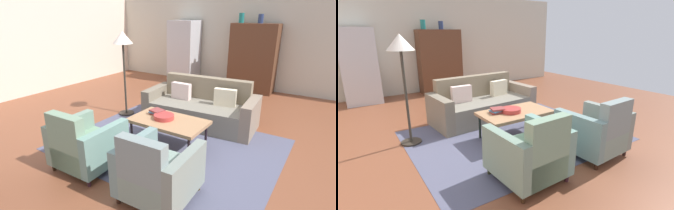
% 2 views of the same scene
% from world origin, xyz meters
% --- Properties ---
extents(ground_plane, '(10.92, 10.92, 0.00)m').
position_xyz_m(ground_plane, '(0.00, 0.00, 0.00)').
color(ground_plane, brown).
extents(wall_back, '(9.10, 0.12, 2.80)m').
position_xyz_m(wall_back, '(0.00, 3.91, 1.40)').
color(wall_back, beige).
rests_on(wall_back, ground).
extents(wall_left, '(0.12, 7.82, 2.80)m').
position_xyz_m(wall_left, '(-4.55, 0.00, 1.40)').
color(wall_left, beige).
rests_on(wall_left, ground).
extents(area_rug, '(3.40, 2.60, 0.01)m').
position_xyz_m(area_rug, '(0.10, -0.34, 0.00)').
color(area_rug, '#53546B').
rests_on(area_rug, ground).
extents(couch, '(2.16, 1.06, 0.86)m').
position_xyz_m(couch, '(0.09, 0.80, 0.29)').
color(couch, gray).
rests_on(couch, ground).
extents(coffee_table, '(1.20, 0.70, 0.46)m').
position_xyz_m(coffee_table, '(0.10, -0.39, 0.42)').
color(coffee_table, black).
rests_on(coffee_table, ground).
extents(armchair_left, '(0.83, 0.83, 0.88)m').
position_xyz_m(armchair_left, '(-0.50, -1.56, 0.34)').
color(armchair_left, '#292B19').
rests_on(armchair_left, ground).
extents(armchair_right, '(0.83, 0.83, 0.88)m').
position_xyz_m(armchair_right, '(0.70, -1.56, 0.34)').
color(armchair_right, '#2C2D1F').
rests_on(armchair_right, ground).
extents(fruit_bowl, '(0.33, 0.33, 0.07)m').
position_xyz_m(fruit_bowl, '(0.01, -0.39, 0.49)').
color(fruit_bowl, '#B43633').
rests_on(fruit_bowl, coffee_table).
extents(book_stack, '(0.27, 0.23, 0.08)m').
position_xyz_m(book_stack, '(-0.19, -0.29, 0.50)').
color(book_stack, maroon).
rests_on(book_stack, coffee_table).
extents(cabinet, '(1.20, 0.51, 1.80)m').
position_xyz_m(cabinet, '(0.20, 3.56, 0.90)').
color(cabinet, '#553320').
rests_on(cabinet, ground).
extents(vase_tall, '(0.14, 0.14, 0.25)m').
position_xyz_m(vase_tall, '(-0.20, 3.56, 1.93)').
color(vase_tall, '#1A6D68').
rests_on(vase_tall, cabinet).
extents(vase_round, '(0.13, 0.13, 0.23)m').
position_xyz_m(vase_round, '(0.30, 3.56, 1.91)').
color(vase_round, navy).
rests_on(vase_round, cabinet).
extents(refrigerator, '(0.80, 0.73, 1.85)m').
position_xyz_m(refrigerator, '(-1.86, 3.46, 0.93)').
color(refrigerator, '#B7BABF').
rests_on(refrigerator, ground).
extents(floor_lamp, '(0.40, 0.40, 1.72)m').
position_xyz_m(floor_lamp, '(-1.46, 0.34, 1.44)').
color(floor_lamp, '#2F2820').
rests_on(floor_lamp, ground).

